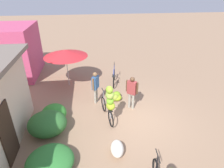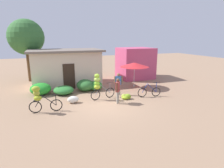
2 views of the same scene
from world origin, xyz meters
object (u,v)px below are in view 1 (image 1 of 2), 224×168
bicycle_near_pile (109,102)px  banana_pile_on_ground (116,97)px  bicycle_center_loaded (114,78)px  produce_sack (117,149)px  market_umbrella (66,53)px  shop_pink (12,52)px  person_vendor (132,90)px  person_bystander (95,84)px

bicycle_near_pile → banana_pile_on_ground: (1.70, -0.53, -0.83)m
bicycle_center_loaded → banana_pile_on_ground: 1.74m
bicycle_center_loaded → bicycle_near_pile: bearing=169.7°
bicycle_center_loaded → produce_sack: bearing=174.0°
market_umbrella → shop_pink: bearing=61.9°
bicycle_near_pile → person_vendor: bearing=-50.7°
shop_pink → bicycle_center_loaded: bearing=-107.8°
bicycle_near_pile → person_vendor: size_ratio=1.11×
banana_pile_on_ground → person_vendor: (-0.80, -0.56, 0.80)m
produce_sack → person_vendor: person_vendor is taller
banana_pile_on_ground → produce_sack: (-3.39, 0.44, 0.06)m
bicycle_near_pile → produce_sack: (-1.69, -0.09, -0.77)m
bicycle_center_loaded → produce_sack: bicycle_center_loaded is taller
produce_sack → banana_pile_on_ground: bearing=-7.5°
bicycle_near_pile → bicycle_center_loaded: bicycle_near_pile is taller
bicycle_near_pile → person_vendor: (0.90, -1.09, -0.03)m
market_umbrella → bicycle_near_pile: 4.11m
bicycle_center_loaded → person_vendor: 2.64m
market_umbrella → person_bystander: size_ratio=1.45×
shop_pink → person_vendor: 7.76m
bicycle_center_loaded → produce_sack: 5.15m
bicycle_near_pile → market_umbrella: bearing=28.5°
shop_pink → person_bystander: shop_pink is taller
banana_pile_on_ground → person_bystander: bearing=97.1°
market_umbrella → bicycle_center_loaded: market_umbrella is taller
bicycle_center_loaded → produce_sack: size_ratio=2.33×
person_vendor → person_bystander: (0.68, 1.57, 0.00)m
person_bystander → person_vendor: bearing=-113.3°
market_umbrella → person_bystander: 2.59m
person_vendor → shop_pink: bearing=55.2°
shop_pink → market_umbrella: size_ratio=1.40×
banana_pile_on_ground → bicycle_center_loaded: bearing=-3.0°
market_umbrella → banana_pile_on_ground: market_umbrella is taller
shop_pink → bicycle_near_pile: size_ratio=1.83×
person_vendor → bicycle_center_loaded: bearing=10.6°
produce_sack → person_bystander: size_ratio=0.44×
person_vendor → produce_sack: bearing=158.7°
person_bystander → shop_pink: bearing=52.0°
bicycle_center_loaded → person_vendor: size_ratio=1.03×
bicycle_center_loaded → person_bystander: person_bystander is taller
market_umbrella → person_vendor: (-2.63, -3.01, -0.91)m
banana_pile_on_ground → person_bystander: (-0.12, 1.01, 0.80)m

